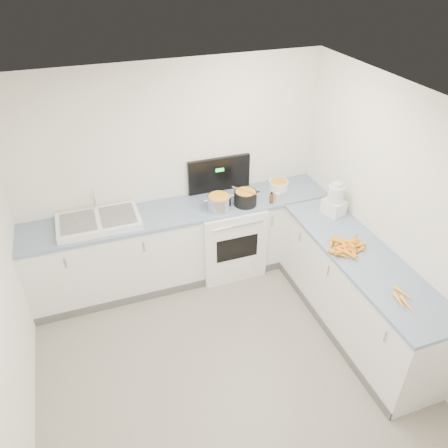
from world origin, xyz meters
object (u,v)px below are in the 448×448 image
object	(u,v)px
black_pot	(245,199)
spice_jar	(277,198)
stove	(227,234)
food_processor	(335,201)
steel_pot	(219,204)
extract_bottle	(272,198)
sink	(99,221)
mixing_bowl	(279,185)

from	to	relation	value
black_pot	spice_jar	bearing A→B (deg)	-7.82
stove	food_processor	bearing A→B (deg)	-32.01
steel_pot	spice_jar	size ratio (longest dim) A/B	3.07
spice_jar	black_pot	bearing A→B (deg)	172.18
stove	extract_bottle	distance (m)	0.73
steel_pot	spice_jar	bearing A→B (deg)	-3.74
sink	food_processor	distance (m)	2.55
spice_jar	food_processor	xyz separation A→B (m)	(0.46, -0.45, 0.12)
stove	spice_jar	xyz separation A→B (m)	(0.55, -0.18, 0.51)
extract_bottle	spice_jar	bearing A→B (deg)	14.15
extract_bottle	steel_pot	bearing A→B (deg)	173.74
mixing_bowl	black_pot	bearing A→B (deg)	-159.29
stove	food_processor	world-z (taller)	stove
steel_pot	black_pot	xyz separation A→B (m)	(0.32, 0.01, -0.00)
mixing_bowl	sink	bearing A→B (deg)	-178.67
sink	extract_bottle	bearing A→B (deg)	-6.46
sink	food_processor	xyz separation A→B (m)	(2.46, -0.65, 0.12)
mixing_bowl	food_processor	xyz separation A→B (m)	(0.33, -0.70, 0.11)
stove	mixing_bowl	world-z (taller)	stove
food_processor	extract_bottle	bearing A→B (deg)	141.81
steel_pot	extract_bottle	bearing A→B (deg)	-6.26
black_pot	extract_bottle	xyz separation A→B (m)	(0.29, -0.07, -0.01)
extract_bottle	spice_jar	xyz separation A→B (m)	(0.09, 0.02, -0.02)
stove	spice_jar	distance (m)	0.77
mixing_bowl	spice_jar	size ratio (longest dim) A/B	2.72
steel_pot	black_pot	bearing A→B (deg)	1.16
mixing_bowl	food_processor	bearing A→B (deg)	-64.62
mixing_bowl	food_processor	world-z (taller)	food_processor
spice_jar	food_processor	bearing A→B (deg)	-44.39
stove	spice_jar	bearing A→B (deg)	-18.13
spice_jar	food_processor	distance (m)	0.66
stove	sink	world-z (taller)	stove
steel_pot	sink	bearing A→B (deg)	173.44
steel_pot	extract_bottle	xyz separation A→B (m)	(0.61, -0.07, -0.02)
mixing_bowl	food_processor	distance (m)	0.78
stove	sink	distance (m)	1.54
sink	spice_jar	bearing A→B (deg)	-5.58
black_pot	spice_jar	xyz separation A→B (m)	(0.38, -0.05, -0.03)
steel_pot	food_processor	world-z (taller)	food_processor
stove	spice_jar	size ratio (longest dim) A/B	15.78
black_pot	food_processor	world-z (taller)	food_processor
extract_bottle	food_processor	bearing A→B (deg)	-38.19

